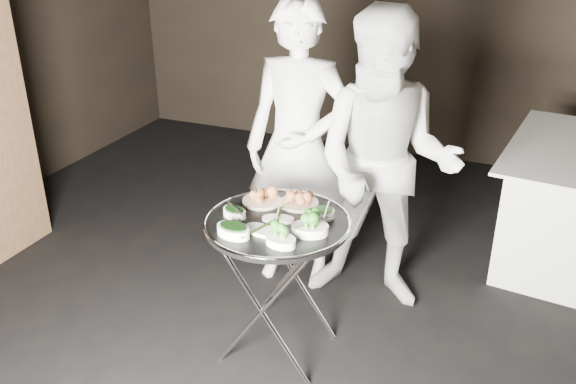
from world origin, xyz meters
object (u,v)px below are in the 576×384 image
at_px(waiter_left, 298,148).
at_px(waiter_right, 385,166).
at_px(tray_stand, 278,281).
at_px(serving_tray, 277,223).

distance_m(waiter_left, waiter_right, 0.59).
relative_size(tray_stand, waiter_right, 0.44).
distance_m(tray_stand, waiter_right, 0.96).
bearing_deg(serving_tray, tray_stand, 180.00).
bearing_deg(waiter_right, waiter_left, 171.00).
relative_size(tray_stand, serving_tray, 1.05).
xyz_separation_m(tray_stand, waiter_right, (0.39, 0.73, 0.48)).
relative_size(serving_tray, waiter_right, 0.42).
bearing_deg(waiter_right, serving_tray, -122.70).
bearing_deg(tray_stand, serving_tray, 0.00).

